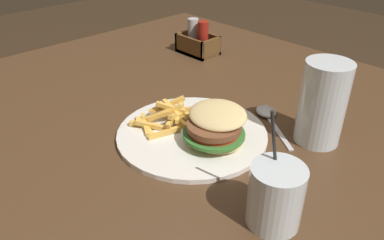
# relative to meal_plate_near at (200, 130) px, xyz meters

# --- Properties ---
(dining_table) EXTENTS (1.28, 1.20, 0.72)m
(dining_table) POSITION_rel_meal_plate_near_xyz_m (-0.11, 0.04, -0.12)
(dining_table) COLOR #4C331E
(dining_table) RESTS_ON ground_plane
(meal_plate_near) EXTENTS (0.31, 0.31, 0.09)m
(meal_plate_near) POSITION_rel_meal_plate_near_xyz_m (0.00, 0.00, 0.00)
(meal_plate_near) COLOR white
(meal_plate_near) RESTS_ON dining_table
(beer_glass) EXTENTS (0.09, 0.09, 0.17)m
(beer_glass) POSITION_rel_meal_plate_near_xyz_m (0.16, 0.17, 0.06)
(beer_glass) COLOR silver
(beer_glass) RESTS_ON dining_table
(juice_glass) EXTENTS (0.08, 0.08, 0.18)m
(juice_glass) POSITION_rel_meal_plate_near_xyz_m (0.24, -0.08, 0.02)
(juice_glass) COLOR silver
(juice_glass) RESTS_ON dining_table
(spoon) EXTENTS (0.16, 0.12, 0.02)m
(spoon) POSITION_rel_meal_plate_near_xyz_m (0.04, 0.18, -0.02)
(spoon) COLOR silver
(spoon) RESTS_ON dining_table
(condiment_caddy) EXTENTS (0.12, 0.08, 0.11)m
(condiment_caddy) POSITION_rel_meal_plate_near_xyz_m (-0.36, 0.35, 0.01)
(condiment_caddy) COLOR brown
(condiment_caddy) RESTS_ON dining_table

